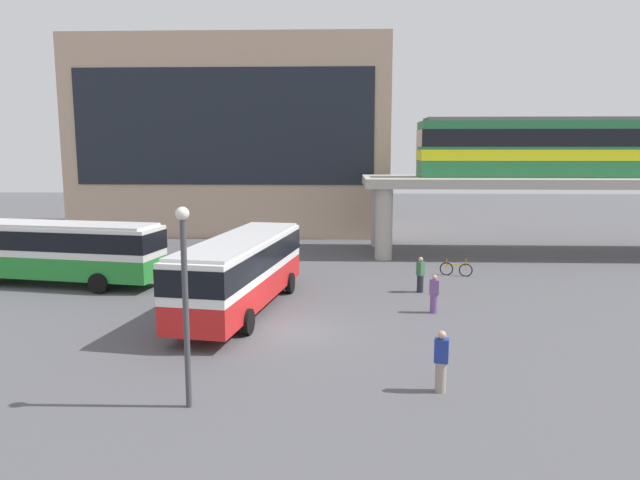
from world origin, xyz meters
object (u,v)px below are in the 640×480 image
object	(u,v)px
train	(564,147)
pedestrian_waiting_near_stop	(434,295)
bus_main	(241,266)
bicycle_orange	(456,269)
pedestrian_walking_across	(420,276)
station_building	(238,138)
pedestrian_by_bike_rack	(441,363)
bus_secondary	(56,247)

from	to	relation	value
train	pedestrian_waiting_near_stop	xyz separation A→B (m)	(-10.45, -14.82, -6.28)
bus_main	pedestrian_waiting_near_stop	world-z (taller)	bus_main
bicycle_orange	pedestrian_walking_across	world-z (taller)	pedestrian_walking_across
station_building	train	bearing A→B (deg)	-26.84
pedestrian_by_bike_rack	bus_secondary	bearing A→B (deg)	143.54
station_building	pedestrian_by_bike_rack	xyz separation A→B (m)	(11.90, -35.05, -6.93)
bus_main	bicycle_orange	distance (m)	13.17
bus_main	pedestrian_walking_across	world-z (taller)	bus_main
bus_secondary	pedestrian_waiting_near_stop	size ratio (longest dim) A/B	6.81
station_building	bus_main	xyz separation A→B (m)	(4.72, -26.72, -5.80)
train	bus_main	world-z (taller)	train
train	bicycle_orange	world-z (taller)	train
bus_secondary	bicycle_orange	size ratio (longest dim) A/B	6.54
bus_secondary	bicycle_orange	xyz separation A→B (m)	(20.93, 3.03, -1.63)
bus_main	bicycle_orange	xyz separation A→B (m)	(10.61, 7.63, -1.63)
bus_main	bicycle_orange	size ratio (longest dim) A/B	6.54
station_building	bicycle_orange	distance (m)	25.59
train	pedestrian_walking_across	bearing A→B (deg)	-133.41
pedestrian_waiting_near_stop	pedestrian_walking_across	distance (m)	3.66
train	bicycle_orange	xyz separation A→B (m)	(-8.08, -7.24, -6.70)
bicycle_orange	station_building	bearing A→B (deg)	128.77
train	bus_secondary	bearing A→B (deg)	-160.50
station_building	bicycle_orange	xyz separation A→B (m)	(15.33, -19.09, -7.43)
bus_main	bus_secondary	xyz separation A→B (m)	(-10.32, 4.60, 0.00)
pedestrian_by_bike_rack	pedestrian_walking_across	bearing A→B (deg)	85.48
station_building	pedestrian_walking_across	xyz separation A→B (m)	(12.85, -23.01, -6.97)
bicycle_orange	train	bearing A→B (deg)	41.86
pedestrian_waiting_near_stop	pedestrian_walking_across	world-z (taller)	pedestrian_walking_across
station_building	pedestrian_waiting_near_stop	bearing A→B (deg)	-64.07
station_building	pedestrian_walking_across	world-z (taller)	station_building
bicycle_orange	pedestrian_walking_across	bearing A→B (deg)	-122.29
bus_main	bus_secondary	distance (m)	11.30
bus_main	pedestrian_waiting_near_stop	size ratio (longest dim) A/B	6.81
bus_secondary	pedestrian_by_bike_rack	bearing A→B (deg)	-36.46
pedestrian_by_bike_rack	pedestrian_walking_across	size ratio (longest dim) A/B	1.04
bicycle_orange	pedestrian_waiting_near_stop	bearing A→B (deg)	-107.33
bus_secondary	station_building	bearing A→B (deg)	75.81
pedestrian_walking_across	bus_secondary	bearing A→B (deg)	177.22
train	pedestrian_waiting_near_stop	size ratio (longest dim) A/B	11.31
pedestrian_by_bike_rack	train	bearing A→B (deg)	63.61
bus_secondary	pedestrian_walking_across	size ratio (longest dim) A/B	6.47
train	pedestrian_by_bike_rack	size ratio (longest dim) A/B	10.28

